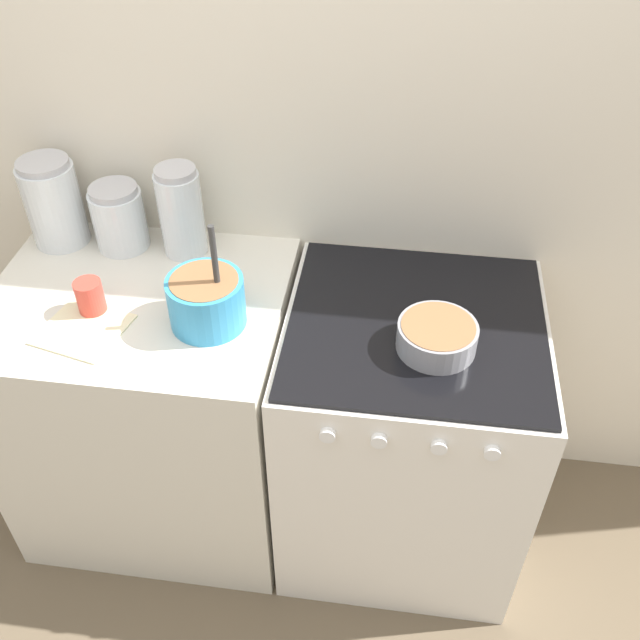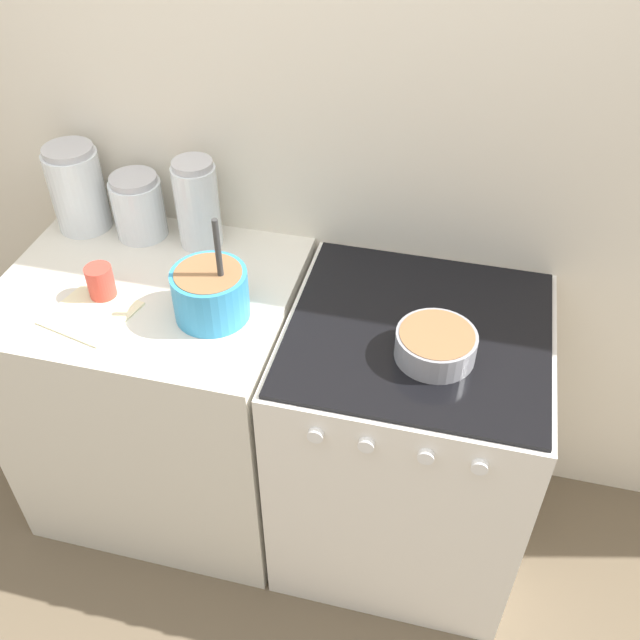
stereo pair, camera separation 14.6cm
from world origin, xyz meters
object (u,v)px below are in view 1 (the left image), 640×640
(stove, at_px, (404,433))
(tin_can, at_px, (90,297))
(mixing_bowl, at_px, (206,298))
(storage_jar_left, at_px, (55,207))
(storage_jar_middle, at_px, (120,221))
(baking_pan, at_px, (437,336))
(storage_jar_right, at_px, (182,217))

(stove, distance_m, tin_can, 1.01)
(mixing_bowl, xyz_separation_m, storage_jar_left, (-0.54, 0.31, 0.04))
(tin_can, bearing_deg, stove, 4.78)
(stove, relative_size, mixing_bowl, 2.95)
(storage_jar_left, bearing_deg, stove, -12.40)
(stove, bearing_deg, storage_jar_left, 167.60)
(mixing_bowl, relative_size, storage_jar_middle, 1.54)
(stove, relative_size, baking_pan, 4.46)
(baking_pan, xyz_separation_m, tin_can, (-0.93, 0.02, 0.01))
(baking_pan, height_order, storage_jar_left, storage_jar_left)
(mixing_bowl, relative_size, baking_pan, 1.51)
(storage_jar_left, relative_size, storage_jar_middle, 1.35)
(mixing_bowl, height_order, baking_pan, mixing_bowl)
(storage_jar_right, relative_size, tin_can, 2.79)
(baking_pan, distance_m, storage_jar_right, 0.83)
(stove, relative_size, storage_jar_right, 3.31)
(storage_jar_right, bearing_deg, tin_can, -118.63)
(storage_jar_middle, distance_m, storage_jar_right, 0.20)
(storage_jar_middle, height_order, storage_jar_right, storage_jar_right)
(stove, height_order, baking_pan, baking_pan)
(storage_jar_left, bearing_deg, storage_jar_right, 0.00)
(storage_jar_left, xyz_separation_m, tin_can, (0.22, -0.31, -0.07))
(mixing_bowl, relative_size, storage_jar_left, 1.14)
(storage_jar_left, relative_size, tin_can, 2.74)
(stove, distance_m, storage_jar_middle, 1.08)
(mixing_bowl, height_order, storage_jar_left, mixing_bowl)
(stove, relative_size, tin_can, 9.24)
(stove, xyz_separation_m, storage_jar_middle, (-0.90, 0.24, 0.54))
(mixing_bowl, xyz_separation_m, baking_pan, (0.60, -0.02, -0.04))
(stove, height_order, tin_can, tin_can)
(mixing_bowl, xyz_separation_m, storage_jar_right, (-0.15, 0.31, 0.04))
(mixing_bowl, distance_m, storage_jar_left, 0.63)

